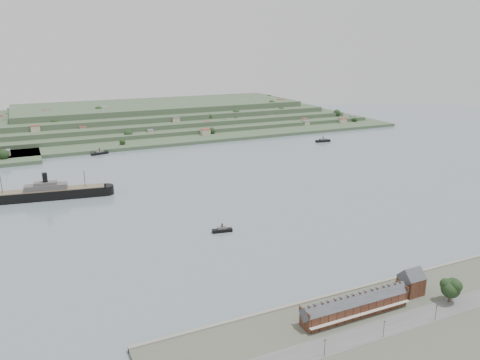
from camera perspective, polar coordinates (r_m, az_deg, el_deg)
name	(u,v)px	position (r m, az deg, el deg)	size (l,w,h in m)	color
ground	(229,206)	(366.78, -1.41, -3.17)	(1400.00, 1400.00, 0.00)	slate
near_shore	(400,333)	(225.05, 18.96, -17.23)	(220.00, 80.00, 2.60)	#4C5142
terrace_row	(355,305)	(227.72, 13.88, -14.63)	(55.60, 9.80, 11.07)	#49261A
gabled_building	(411,282)	(252.50, 20.14, -11.60)	(10.40, 10.18, 14.09)	#49261A
far_peninsula	(143,119)	(737.72, -11.80, 7.34)	(760.00, 309.00, 30.00)	#3B5237
steamship	(40,194)	(412.97, -23.15, -1.56)	(110.16, 28.15, 26.50)	black
tugboat	(222,230)	(316.70, -2.19, -6.10)	(14.18, 6.13, 6.18)	black
ferry_west	(100,153)	(560.44, -16.74, 3.18)	(20.31, 10.24, 7.34)	black
ferry_east	(323,140)	(616.43, 10.08, 4.77)	(20.17, 6.89, 7.44)	black
fig_tree	(452,288)	(251.00, 24.42, -11.88)	(11.29, 9.78, 12.60)	#44311F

